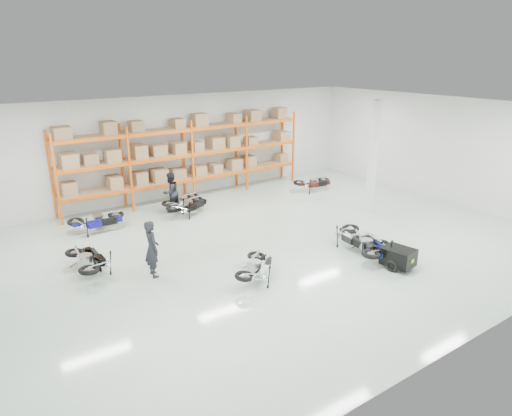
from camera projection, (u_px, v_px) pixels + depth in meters
room at (276, 180)px, 14.93m from camera, size 18.00×18.00×18.00m
pallet_rack at (188, 148)px, 19.96m from camera, size 11.28×0.98×3.62m
structural_column at (373, 158)px, 18.11m from camera, size 0.25×0.25×4.50m
moto_blue_centre at (370, 241)px, 14.42m from camera, size 1.60×1.97×1.14m
moto_silver_left at (257, 264)px, 13.01m from camera, size 1.73×1.65×1.04m
moto_black_far_left at (89, 256)px, 13.39m from camera, size 0.89×1.74×1.11m
moto_touring_right at (359, 235)px, 14.91m from camera, size 1.14×1.93×1.18m
trailer at (398, 257)px, 13.72m from camera, size 0.87×1.55×0.63m
moto_back_a at (97, 217)px, 16.56m from camera, size 1.78×0.94×1.13m
moto_back_b at (184, 199)px, 18.84m from camera, size 1.77×1.23×1.04m
moto_back_c at (189, 203)px, 18.30m from camera, size 1.84×1.36×1.07m
moto_back_d at (314, 181)px, 21.51m from camera, size 1.74×1.10×1.05m
person_left at (152, 249)px, 13.11m from camera, size 0.45×0.65×1.70m
person_back at (171, 192)px, 18.56m from camera, size 0.98×0.88×1.64m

